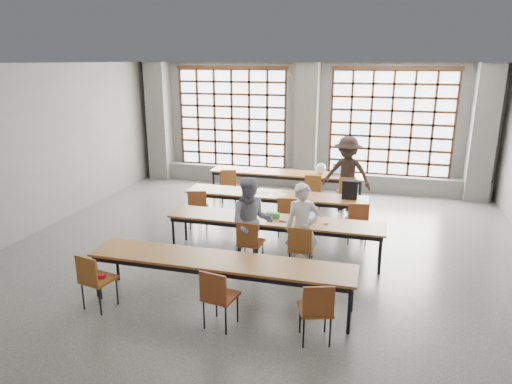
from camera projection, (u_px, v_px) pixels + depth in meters
floor at (259, 262)px, 8.34m from camera, size 11.00×11.00×0.00m
ceiling at (259, 64)px, 7.36m from camera, size 11.00×11.00×0.00m
wall_back at (308, 126)px, 12.95m from camera, size 10.00×0.00×10.00m
wall_front at (26, 371)px, 2.75m from camera, size 10.00×0.00×10.00m
wall_left at (17, 154)px, 9.10m from camera, size 0.00×11.00×11.00m
column_left at (159, 122)px, 13.82m from camera, size 0.60×0.55×3.50m
column_mid at (307, 127)px, 12.69m from camera, size 0.60×0.55×3.50m
column_right at (483, 134)px, 11.56m from camera, size 0.60×0.55×3.50m
window_left at (232, 118)px, 13.40m from camera, size 3.32×0.12×3.00m
window_right at (391, 124)px, 12.27m from camera, size 3.32×0.12×3.00m
sill_ledge at (306, 179)px, 13.18m from camera, size 9.80×0.35×0.50m
desk_row_a at (286, 175)px, 11.94m from camera, size 4.00×0.70×0.73m
desk_row_b at (275, 197)px, 10.03m from camera, size 4.00×0.70×0.73m
desk_row_c at (274, 222)px, 8.44m from camera, size 4.00×0.70×0.73m
desk_row_d at (220, 264)px, 6.73m from camera, size 4.00×0.70×0.73m
chair_back_left at (229, 182)px, 11.74m from camera, size 0.52×0.52×0.88m
chair_back_mid at (313, 188)px, 11.19m from camera, size 0.45×0.46×0.88m
chair_back_right at (346, 190)px, 10.99m from camera, size 0.49×0.50×0.88m
chair_mid_left at (198, 205)px, 9.88m from camera, size 0.52×0.53×0.88m
chair_mid_centre at (288, 212)px, 9.38m from camera, size 0.45×0.46×0.88m
chair_mid_right at (357, 218)px, 9.03m from camera, size 0.49×0.49×0.88m
chair_front_left at (249, 240)px, 7.97m from camera, size 0.44×0.44×0.88m
chair_front_right at (301, 245)px, 7.74m from camera, size 0.43×0.43×0.88m
chair_near_left at (94, 276)px, 6.62m from camera, size 0.50×0.50×0.88m
chair_near_mid at (218, 293)px, 6.14m from camera, size 0.49×0.49×0.88m
chair_near_right at (317, 307)px, 5.80m from camera, size 0.53×0.53×0.88m
student_male at (302, 228)px, 7.79m from camera, size 0.65×0.51×1.57m
student_female at (252, 222)px, 8.01m from camera, size 0.93×0.81×1.62m
student_back at (347, 174)px, 11.01m from camera, size 1.27×0.87×1.82m
laptop_front at (306, 217)px, 8.35m from camera, size 0.45×0.43×0.26m
laptop_back at (339, 172)px, 11.67m from camera, size 0.39×0.34×0.26m
mouse at (326, 223)px, 8.16m from camera, size 0.11×0.09×0.04m
green_box at (273, 215)px, 8.49m from camera, size 0.25×0.10×0.09m
phone at (283, 221)px, 8.28m from camera, size 0.14×0.10×0.01m
paper_sheet_a at (250, 191)px, 10.21m from camera, size 0.36×0.32×0.00m
paper_sheet_b at (261, 193)px, 10.04m from camera, size 0.30×0.21×0.00m
paper_sheet_c at (280, 194)px, 9.99m from camera, size 0.35×0.29×0.00m
backpack at (350, 190)px, 9.60m from camera, size 0.32×0.20×0.40m
plastic_bag at (321, 169)px, 11.71m from camera, size 0.31×0.28×0.29m
red_pouch at (98, 276)px, 6.69m from camera, size 0.21×0.12×0.06m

